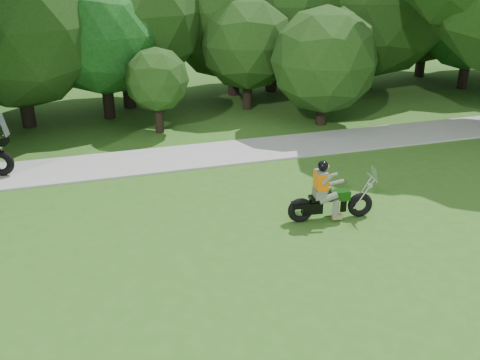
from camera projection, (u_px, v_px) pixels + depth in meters
ground at (335, 288)px, 10.49m from camera, size 100.00×100.00×0.00m
walkway at (225, 153)px, 17.52m from camera, size 60.00×2.20×0.06m
tree_line at (238, 12)px, 22.68m from camera, size 39.61×11.63×7.83m
chopper_motorcycle at (327, 198)px, 12.98m from camera, size 2.19×0.64×1.56m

